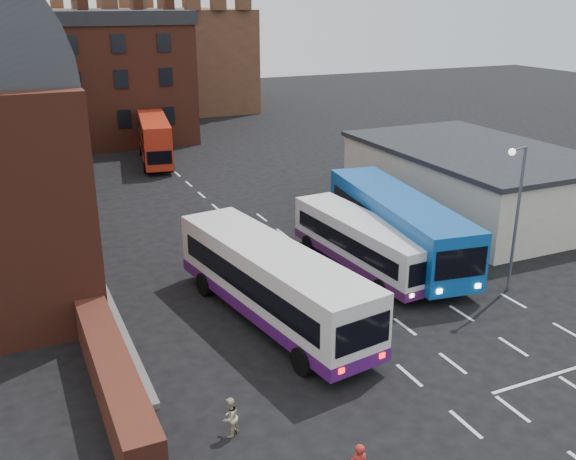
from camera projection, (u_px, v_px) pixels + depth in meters
name	position (u px, v px, depth m)	size (l,w,h in m)	color
ground	(397.00, 365.00, 24.46)	(180.00, 180.00, 0.00)	black
forecourt_wall	(114.00, 380.00, 21.86)	(1.20, 10.00, 1.80)	#602B1E
cream_building	(472.00, 179.00, 41.58)	(10.40, 16.40, 4.25)	beige
brick_terrace	(68.00, 86.00, 59.57)	(22.00, 10.00, 11.00)	brown
castle_keep	(147.00, 59.00, 81.21)	(22.00, 22.00, 12.00)	brown
bus_white_outbound	(272.00, 279.00, 27.27)	(4.53, 12.36, 3.30)	silver
bus_white_inbound	(362.00, 240.00, 32.61)	(3.02, 10.06, 2.71)	white
bus_blue	(397.00, 222.00, 33.96)	(4.54, 12.87, 3.44)	#0D4DA1
bus_red_double	(155.00, 139.00, 53.89)	(3.75, 9.79, 3.82)	red
street_lamp	(516.00, 206.00, 29.15)	(1.38, 0.63, 7.10)	slate
pedestrian_beige	(230.00, 417.00, 20.30)	(0.65, 0.51, 1.34)	beige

